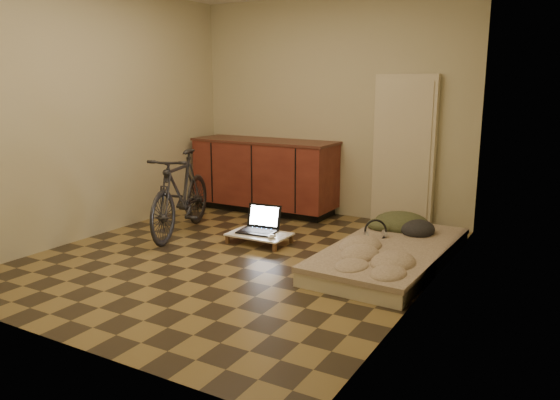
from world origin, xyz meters
The scene contains 10 objects.
room_shell centered at (0.00, 0.00, 1.30)m, with size 3.50×4.00×2.60m.
cabinets centered at (-0.75, 1.70, 0.47)m, with size 1.84×0.62×0.91m.
appliance_panel centered at (0.95, 1.94, 0.85)m, with size 0.70×0.10×1.70m, color beige.
bicycle centered at (-0.98, 0.35, 0.49)m, with size 0.45×1.52×0.99m, color black.
futon centered at (1.30, 0.53, 0.08)m, with size 1.00×1.97×0.17m.
clothing_pile centered at (1.24, 1.15, 0.29)m, with size 0.59×0.49×0.24m, color #3A4125, non-canonical shape.
headphones centered at (1.09, 0.69, 0.25)m, with size 0.24×0.22×0.16m, color black, non-canonical shape.
lap_desk centered at (-0.07, 0.47, 0.09)m, with size 0.62×0.40×0.10m.
laptop centered at (-0.11, 0.55, 0.15)m, with size 0.41×0.37×0.26m.
mouse centered at (0.13, 0.39, 0.12)m, with size 0.06×0.10×0.04m, color white.
Camera 1 is at (2.79, -4.07, 1.62)m, focal length 35.00 mm.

